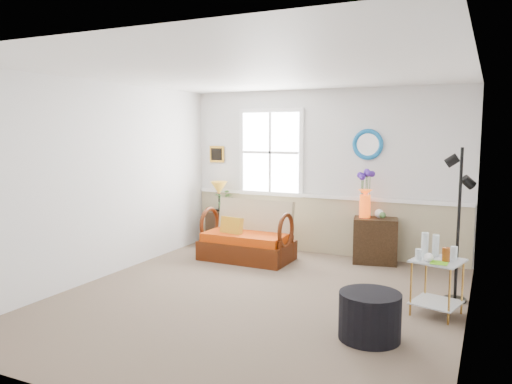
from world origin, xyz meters
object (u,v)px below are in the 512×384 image
at_px(cabinet, 375,241).
at_px(floor_lamp, 458,225).
at_px(side_table, 437,287).
at_px(loveseat, 247,231).
at_px(lamp_stand, 219,228).
at_px(ottoman, 370,316).

distance_m(cabinet, floor_lamp, 1.84).
bearing_deg(side_table, floor_lamp, 74.81).
xyz_separation_m(loveseat, side_table, (2.85, -1.20, -0.14)).
distance_m(loveseat, cabinet, 1.92).
bearing_deg(cabinet, lamp_stand, 167.51).
distance_m(side_table, ottoman, 1.06).
bearing_deg(cabinet, side_table, -72.13).
bearing_deg(side_table, loveseat, 157.19).
height_order(cabinet, ottoman, cabinet).
xyz_separation_m(loveseat, lamp_stand, (-0.88, 0.69, -0.15)).
bearing_deg(side_table, lamp_stand, 153.22).
height_order(loveseat, ottoman, loveseat).
relative_size(lamp_stand, cabinet, 0.87).
bearing_deg(lamp_stand, cabinet, -0.84).
xyz_separation_m(side_table, ottoman, (-0.50, -0.92, -0.08)).
relative_size(loveseat, lamp_stand, 2.33).
bearing_deg(loveseat, floor_lamp, -11.18).
bearing_deg(loveseat, cabinet, 20.47).
relative_size(side_table, floor_lamp, 0.34).
xyz_separation_m(lamp_stand, cabinet, (2.69, -0.04, 0.05)).
relative_size(loveseat, ottoman, 2.33).
bearing_deg(cabinet, loveseat, -171.94).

